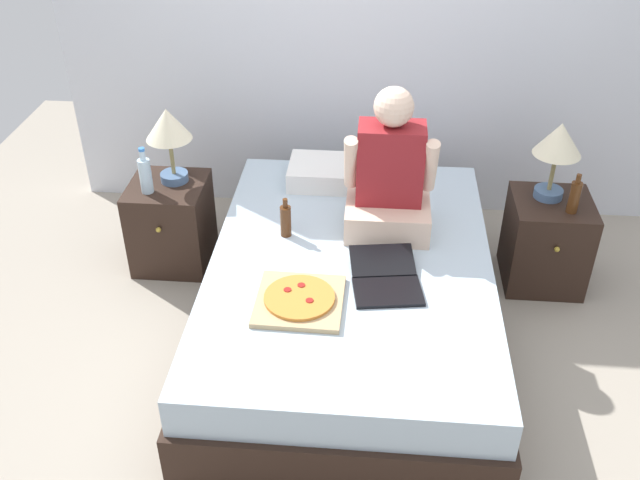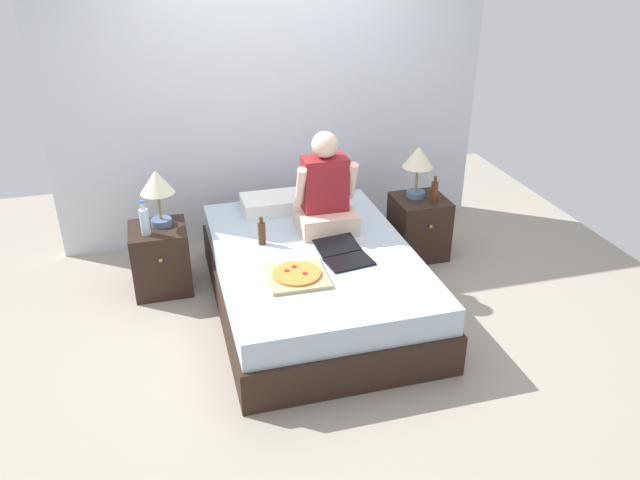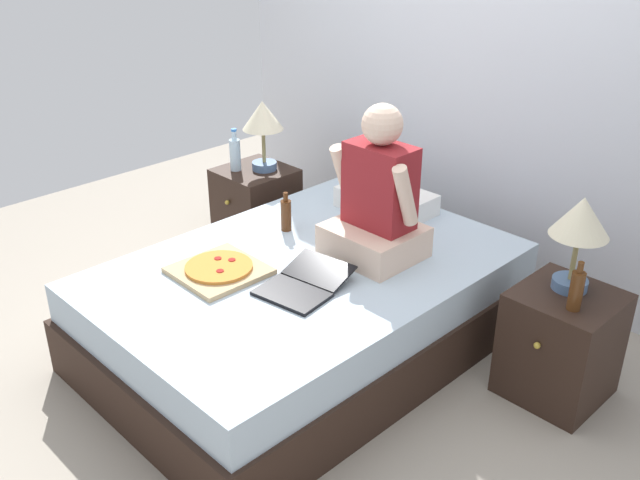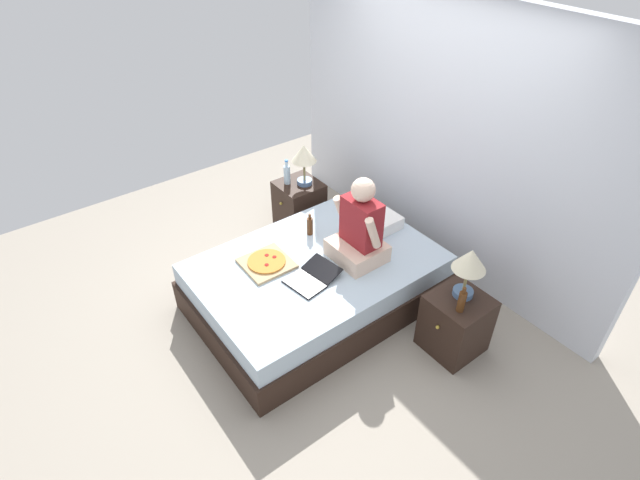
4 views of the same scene
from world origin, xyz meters
The scene contains 14 objects.
ground_plane centered at (0.00, 0.00, 0.00)m, with size 5.85×5.85×0.00m, color #9E9384.
wall_back centered at (0.00, 1.42, 1.25)m, with size 3.85×0.12×2.50m, color silver.
bed centered at (0.00, 0.00, 0.24)m, with size 1.45×2.12×0.49m.
nightstand_left centered at (-1.10, 0.59, 0.27)m, with size 0.44×0.47×0.54m.
lamp_on_left_nightstand centered at (-1.06, 0.64, 0.86)m, with size 0.26×0.26×0.45m.
water_bottle centered at (-1.18, 0.50, 0.65)m, with size 0.07×0.07×0.28m.
nightstand_right centered at (1.10, 0.59, 0.27)m, with size 0.44×0.47×0.54m.
lamp_on_right_nightstand centered at (1.07, 0.64, 0.86)m, with size 0.26×0.26×0.45m.
beer_bottle centered at (1.17, 0.49, 0.63)m, with size 0.06×0.06×0.23m.
pillow centered at (-0.15, 0.78, 0.55)m, with size 0.52×0.34×0.12m, color white.
person_seated centered at (0.18, 0.33, 0.78)m, with size 0.47×0.40×0.78m.
laptop centered at (0.18, -0.19, 0.51)m, with size 0.38×0.46×0.07m.
pizza_box centered at (-0.22, -0.37, 0.51)m, with size 0.41×0.41×0.04m.
beer_bottle_on_bed centered at (-0.35, 0.19, 0.59)m, with size 0.06×0.06×0.22m.
Camera 1 is at (0.10, -2.91, 2.58)m, focal length 40.00 mm.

